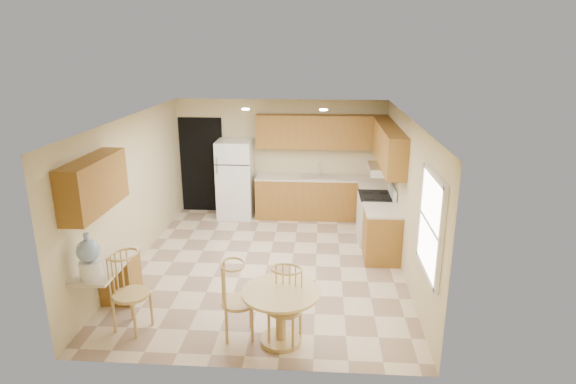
# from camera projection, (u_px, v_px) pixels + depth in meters

# --- Properties ---
(floor) EXTENTS (5.50, 5.50, 0.00)m
(floor) POSITION_uv_depth(u_px,v_px,m) (268.00, 265.00, 8.21)
(floor) COLOR beige
(floor) RESTS_ON ground
(ceiling) EXTENTS (4.50, 5.50, 0.02)m
(ceiling) POSITION_uv_depth(u_px,v_px,m) (266.00, 118.00, 7.47)
(ceiling) COLOR white
(ceiling) RESTS_ON wall_back
(wall_back) EXTENTS (4.50, 0.02, 2.50)m
(wall_back) POSITION_uv_depth(u_px,v_px,m) (281.00, 157.00, 10.46)
(wall_back) COLOR #CBB789
(wall_back) RESTS_ON floor
(wall_front) EXTENTS (4.50, 0.02, 2.50)m
(wall_front) POSITION_uv_depth(u_px,v_px,m) (239.00, 271.00, 5.22)
(wall_front) COLOR #CBB789
(wall_front) RESTS_ON floor
(wall_left) EXTENTS (0.02, 5.50, 2.50)m
(wall_left) POSITION_uv_depth(u_px,v_px,m) (132.00, 192.00, 7.99)
(wall_left) COLOR #CBB789
(wall_left) RESTS_ON floor
(wall_right) EXTENTS (0.02, 5.50, 2.50)m
(wall_right) POSITION_uv_depth(u_px,v_px,m) (406.00, 198.00, 7.69)
(wall_right) COLOR #CBB789
(wall_right) RESTS_ON floor
(doorway) EXTENTS (0.90, 0.02, 2.10)m
(doorway) POSITION_uv_depth(u_px,v_px,m) (202.00, 165.00, 10.62)
(doorway) COLOR black
(doorway) RESTS_ON floor
(base_cab_back) EXTENTS (2.75, 0.60, 0.87)m
(base_cab_back) POSITION_uv_depth(u_px,v_px,m) (320.00, 198.00, 10.36)
(base_cab_back) COLOR #9B6927
(base_cab_back) RESTS_ON floor
(counter_back) EXTENTS (2.75, 0.63, 0.04)m
(counter_back) POSITION_uv_depth(u_px,v_px,m) (321.00, 178.00, 10.22)
(counter_back) COLOR beige
(counter_back) RESTS_ON base_cab_back
(base_cab_right_a) EXTENTS (0.60, 0.59, 0.87)m
(base_cab_right_a) POSITION_uv_depth(u_px,v_px,m) (373.00, 208.00, 9.72)
(base_cab_right_a) COLOR #9B6927
(base_cab_right_a) RESTS_ON floor
(counter_right_a) EXTENTS (0.63, 0.59, 0.04)m
(counter_right_a) POSITION_uv_depth(u_px,v_px,m) (374.00, 186.00, 9.59)
(counter_right_a) COLOR beige
(counter_right_a) RESTS_ON base_cab_right_a
(base_cab_right_b) EXTENTS (0.60, 0.80, 0.87)m
(base_cab_right_b) POSITION_uv_depth(u_px,v_px,m) (382.00, 235.00, 8.33)
(base_cab_right_b) COLOR #9B6927
(base_cab_right_b) RESTS_ON floor
(counter_right_b) EXTENTS (0.63, 0.80, 0.04)m
(counter_right_b) POSITION_uv_depth(u_px,v_px,m) (383.00, 210.00, 8.20)
(counter_right_b) COLOR beige
(counter_right_b) RESTS_ON base_cab_right_b
(upper_cab_back) EXTENTS (2.75, 0.33, 0.70)m
(upper_cab_back) POSITION_uv_depth(u_px,v_px,m) (322.00, 132.00, 10.07)
(upper_cab_back) COLOR #9B6927
(upper_cab_back) RESTS_ON wall_back
(upper_cab_right) EXTENTS (0.33, 2.42, 0.70)m
(upper_cab_right) POSITION_uv_depth(u_px,v_px,m) (388.00, 146.00, 8.68)
(upper_cab_right) COLOR #9B6927
(upper_cab_right) RESTS_ON wall_right
(upper_cab_left) EXTENTS (0.33, 1.40, 0.70)m
(upper_cab_left) POSITION_uv_depth(u_px,v_px,m) (94.00, 185.00, 6.27)
(upper_cab_left) COLOR #9B6927
(upper_cab_left) RESTS_ON wall_left
(sink) EXTENTS (0.78, 0.44, 0.01)m
(sink) POSITION_uv_depth(u_px,v_px,m) (319.00, 177.00, 10.22)
(sink) COLOR silver
(sink) RESTS_ON counter_back
(range_hood) EXTENTS (0.50, 0.76, 0.14)m
(range_hood) POSITION_uv_depth(u_px,v_px,m) (382.00, 169.00, 8.78)
(range_hood) COLOR silver
(range_hood) RESTS_ON upper_cab_right
(desk_pedestal) EXTENTS (0.48, 0.42, 0.72)m
(desk_pedestal) POSITION_uv_depth(u_px,v_px,m) (121.00, 278.00, 6.97)
(desk_pedestal) COLOR #9B6927
(desk_pedestal) RESTS_ON floor
(desk_top) EXTENTS (0.50, 1.20, 0.04)m
(desk_top) POSITION_uv_depth(u_px,v_px,m) (106.00, 265.00, 6.50)
(desk_top) COLOR beige
(desk_top) RESTS_ON desk_pedestal
(window) EXTENTS (0.06, 1.12, 1.30)m
(window) POSITION_uv_depth(u_px,v_px,m) (431.00, 225.00, 5.86)
(window) COLOR white
(window) RESTS_ON wall_right
(can_light_a) EXTENTS (0.14, 0.14, 0.02)m
(can_light_a) POSITION_uv_depth(u_px,v_px,m) (246.00, 109.00, 8.65)
(can_light_a) COLOR white
(can_light_a) RESTS_ON ceiling
(can_light_b) EXTENTS (0.14, 0.14, 0.02)m
(can_light_b) POSITION_uv_depth(u_px,v_px,m) (323.00, 110.00, 8.56)
(can_light_b) COLOR white
(can_light_b) RESTS_ON ceiling
(refrigerator) EXTENTS (0.74, 0.72, 1.67)m
(refrigerator) POSITION_uv_depth(u_px,v_px,m) (235.00, 179.00, 10.31)
(refrigerator) COLOR white
(refrigerator) RESTS_ON floor
(stove) EXTENTS (0.65, 0.76, 1.09)m
(stove) POSITION_uv_depth(u_px,v_px,m) (376.00, 218.00, 9.07)
(stove) COLOR white
(stove) RESTS_ON floor
(dining_table) EXTENTS (0.97, 0.97, 0.72)m
(dining_table) POSITION_uv_depth(u_px,v_px,m) (281.00, 309.00, 5.94)
(dining_table) COLOR tan
(dining_table) RESTS_ON floor
(chair_table_a) EXTENTS (0.45, 0.58, 1.01)m
(chair_table_a) POSITION_uv_depth(u_px,v_px,m) (237.00, 296.00, 5.95)
(chair_table_a) COLOR tan
(chair_table_a) RESTS_ON floor
(chair_table_b) EXTENTS (0.44, 0.46, 0.99)m
(chair_table_b) POSITION_uv_depth(u_px,v_px,m) (284.00, 303.00, 5.81)
(chair_table_b) COLOR tan
(chair_table_b) RESTS_ON floor
(chair_desk) EXTENTS (0.47, 0.60, 1.05)m
(chair_desk) POSITION_uv_depth(u_px,v_px,m) (127.00, 289.00, 6.08)
(chair_desk) COLOR tan
(chair_desk) RESTS_ON floor
(water_crock) EXTENTS (0.29, 0.29, 0.61)m
(water_crock) POSITION_uv_depth(u_px,v_px,m) (89.00, 258.00, 6.01)
(water_crock) COLOR white
(water_crock) RESTS_ON desk_top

